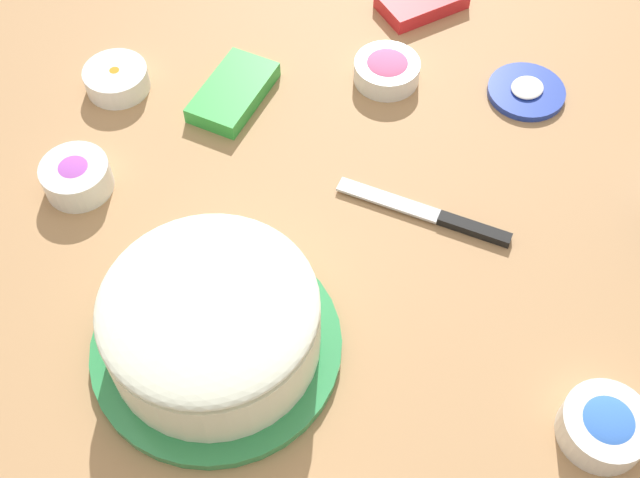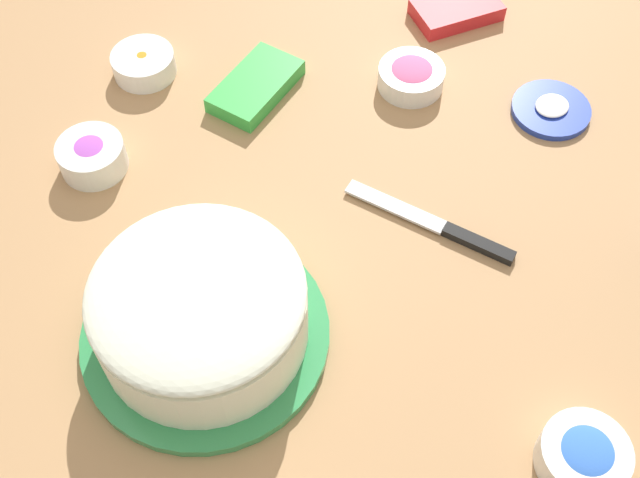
{
  "view_description": "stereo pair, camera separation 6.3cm",
  "coord_description": "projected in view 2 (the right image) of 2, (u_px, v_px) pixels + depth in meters",
  "views": [
    {
      "loc": [
        -0.49,
        -0.39,
        0.84
      ],
      "look_at": [
        -0.1,
        -0.0,
        0.04
      ],
      "focal_mm": 44.74,
      "sensor_mm": 36.0,
      "label": 1
    },
    {
      "loc": [
        -0.45,
        -0.43,
        0.84
      ],
      "look_at": [
        -0.1,
        -0.0,
        0.04
      ],
      "focal_mm": 44.74,
      "sensor_mm": 36.0,
      "label": 2
    }
  ],
  "objects": [
    {
      "name": "candy_box_lower",
      "position": [
        256.0,
        86.0,
        1.16
      ],
      "size": [
        0.16,
        0.12,
        0.02
      ],
      "primitive_type": "cube",
      "rotation": [
        0.0,
        0.0,
        0.33
      ],
      "color": "green",
      "rests_on": "ground_plane"
    },
    {
      "name": "frosted_cake",
      "position": [
        201.0,
        314.0,
        0.9
      ],
      "size": [
        0.29,
        0.29,
        0.12
      ],
      "color": "#339351",
      "rests_on": "ground_plane"
    },
    {
      "name": "ground_plane",
      "position": [
        375.0,
        215.0,
        1.04
      ],
      "size": [
        1.54,
        1.54,
        0.0
      ],
      "primitive_type": "plane",
      "color": "tan"
    },
    {
      "name": "sprinkle_bowl_rainbow",
      "position": [
        92.0,
        155.0,
        1.07
      ],
      "size": [
        0.09,
        0.09,
        0.04
      ],
      "color": "white",
      "rests_on": "ground_plane"
    },
    {
      "name": "sprinkle_bowl_pink",
      "position": [
        411.0,
        76.0,
        1.16
      ],
      "size": [
        0.1,
        0.1,
        0.04
      ],
      "color": "white",
      "rests_on": "ground_plane"
    },
    {
      "name": "sprinkle_bowl_blue",
      "position": [
        584.0,
        456.0,
        0.84
      ],
      "size": [
        0.1,
        0.1,
        0.04
      ],
      "color": "white",
      "rests_on": "ground_plane"
    },
    {
      "name": "sprinkle_bowl_orange",
      "position": [
        144.0,
        63.0,
        1.18
      ],
      "size": [
        0.09,
        0.09,
        0.03
      ],
      "color": "white",
      "rests_on": "ground_plane"
    },
    {
      "name": "frosting_tub_lid",
      "position": [
        551.0,
        109.0,
        1.14
      ],
      "size": [
        0.11,
        0.11,
        0.02
      ],
      "color": "#233DAD",
      "rests_on": "ground_plane"
    },
    {
      "name": "spreading_knife",
      "position": [
        444.0,
        228.0,
        1.02
      ],
      "size": [
        0.1,
        0.23,
        0.01
      ],
      "color": "silver",
      "rests_on": "ground_plane"
    },
    {
      "name": "candy_box_upper",
      "position": [
        456.0,
        10.0,
        1.26
      ],
      "size": [
        0.15,
        0.11,
        0.03
      ],
      "primitive_type": "cube",
      "rotation": [
        0.0,
        0.0,
        -0.29
      ],
      "color": "red",
      "rests_on": "ground_plane"
    }
  ]
}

